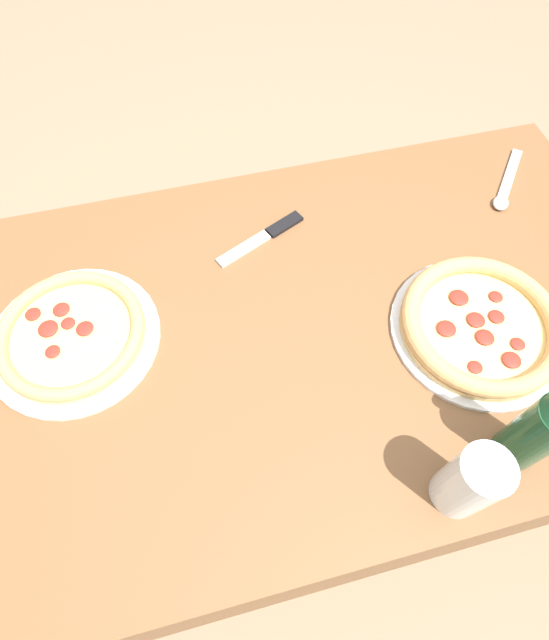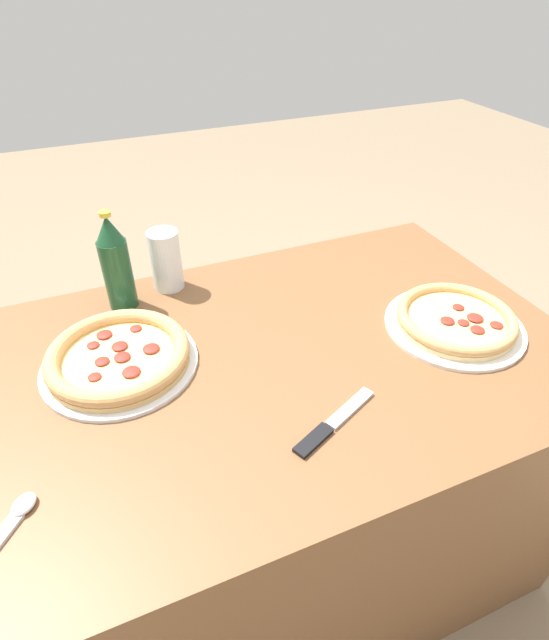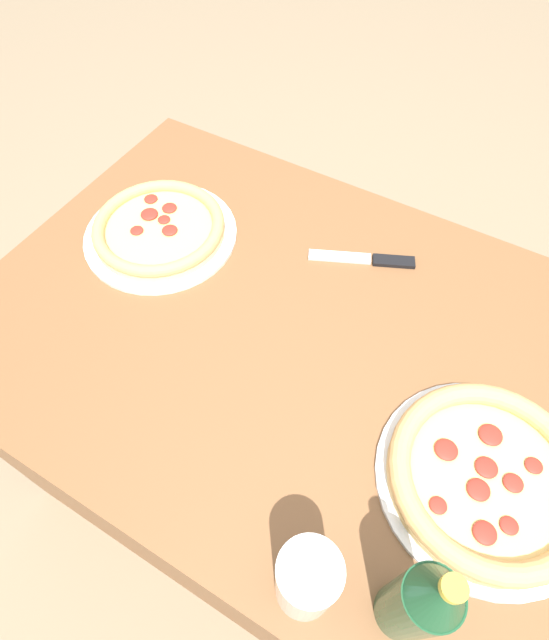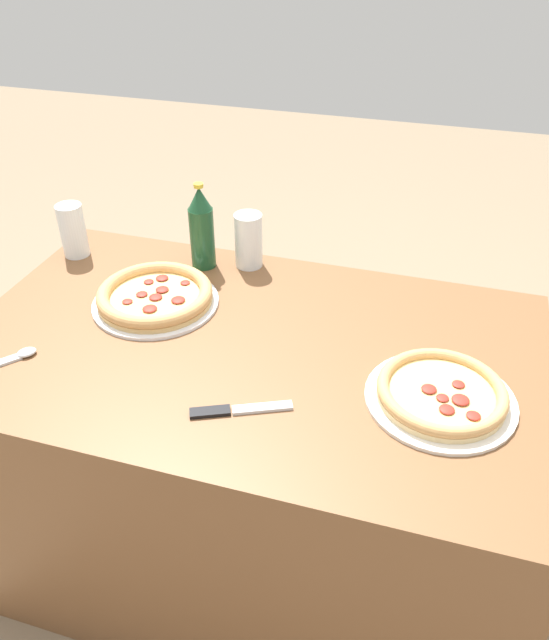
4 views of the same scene
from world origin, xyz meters
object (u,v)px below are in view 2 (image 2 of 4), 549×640
knife (333,423)px  glass_mango_juice (166,263)px  beer_bottle (116,264)px  pizza_margherita (119,357)px  pizza_pepperoni (455,320)px  spoon (0,536)px

knife → glass_mango_juice: bearing=-73.8°
beer_bottle → pizza_margherita: bearing=78.7°
pizza_pepperoni → spoon: (0.89, 0.14, -0.01)m
pizza_pepperoni → beer_bottle: (0.64, -0.36, 0.09)m
beer_bottle → knife: size_ratio=1.23×
beer_bottle → spoon: size_ratio=1.37×
pizza_pepperoni → knife: size_ratio=1.58×
pizza_margherita → beer_bottle: size_ratio=1.31×
beer_bottle → knife: 0.58m
knife → pizza_margherita: bearing=-43.6°
knife → pizza_pepperoni: bearing=-159.0°
pizza_margherita → glass_mango_juice: size_ratio=2.09×
pizza_pepperoni → knife: pizza_pepperoni is taller
pizza_margherita → beer_bottle: 0.23m
pizza_pepperoni → glass_mango_juice: glass_mango_juice is taller
pizza_margherita → knife: (-0.31, 0.30, -0.02)m
glass_mango_juice → knife: 0.56m
glass_mango_juice → pizza_pepperoni: bearing=142.9°
glass_mango_juice → knife: size_ratio=0.77×
pizza_pepperoni → beer_bottle: bearing=-29.5°
glass_mango_juice → spoon: 0.65m
beer_bottle → knife: (-0.27, 0.50, -0.10)m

